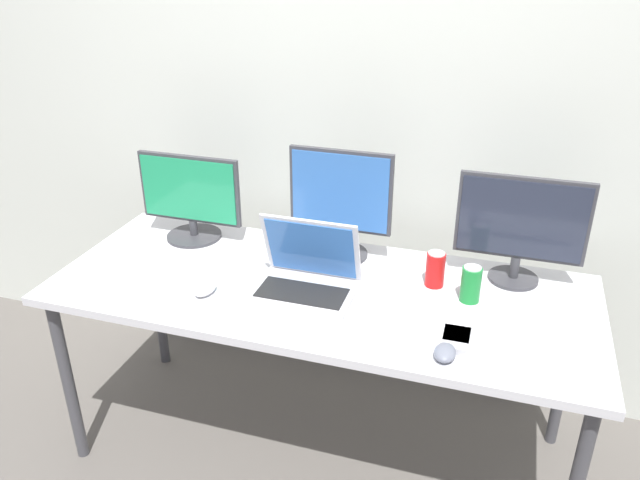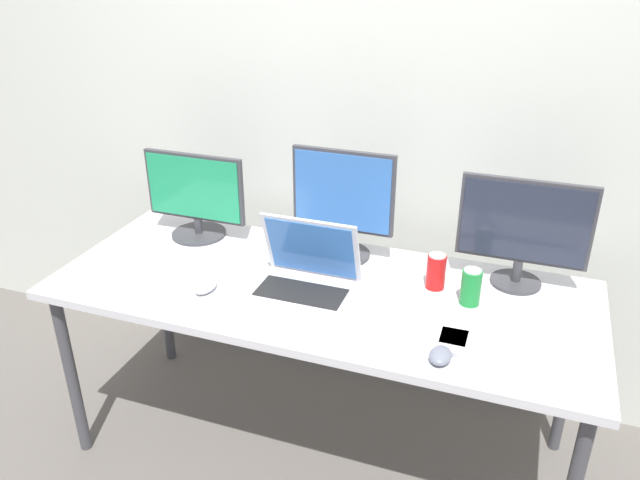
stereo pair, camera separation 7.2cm
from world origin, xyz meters
The scene contains 13 objects.
ground_plane centered at (0.00, 0.00, 0.00)m, with size 16.00×16.00×0.00m, color #5B5651.
wall_back centered at (0.00, 0.59, 1.30)m, with size 7.00×0.08×2.60m, color silver.
work_desk centered at (0.00, 0.00, 0.68)m, with size 1.88×0.75×0.74m.
monitor_left centered at (-0.60, 0.22, 0.91)m, with size 0.42×0.22×0.34m.
monitor_center centered at (0.00, 0.25, 0.96)m, with size 0.38×0.21×0.42m.
monitor_right centered at (0.64, 0.25, 0.95)m, with size 0.44×0.17×0.39m.
laptop_silver centered at (-0.03, -0.04, 0.80)m, with size 0.34×0.26×0.26m.
keyboard_main centered at (0.65, -0.19, 0.75)m, with size 0.40×0.13×0.02m, color #B2B2B7.
keyboard_aux centered at (0.35, -0.16, 0.75)m, with size 0.36×0.12×0.02m, color white.
mouse_by_keyboard centered at (0.47, -0.28, 0.76)m, with size 0.06×0.09×0.04m, color slate.
mouse_by_laptop centered at (-0.36, -0.16, 0.76)m, with size 0.06×0.10×0.03m, color silver.
soda_can_near_keyboard centered at (0.50, 0.06, 0.80)m, with size 0.07×0.07×0.13m.
soda_can_by_laptop centered at (0.38, 0.13, 0.80)m, with size 0.07×0.07×0.13m.
Camera 2 is at (0.63, -1.76, 1.84)m, focal length 35.00 mm.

